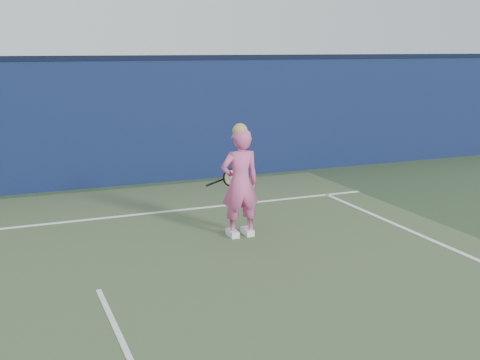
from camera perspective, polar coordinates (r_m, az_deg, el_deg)
name	(u,v)px	position (r m, az deg, el deg)	size (l,w,h in m)	color
ground	(115,327)	(6.36, -11.78, -13.48)	(80.00, 80.00, 0.00)	#293D25
backstop_wall	(48,127)	(12.28, -17.75, 4.83)	(24.00, 0.40, 2.50)	#0E1C3E
wall_cap	(43,58)	(12.19, -18.16, 10.89)	(24.00, 0.42, 0.10)	black
player	(240,183)	(8.81, 0.00, -0.26)	(0.59, 0.39, 1.69)	#D95495
racket	(229,178)	(9.21, -1.07, 0.21)	(0.53, 0.11, 0.28)	black
court_lines	(121,340)	(6.06, -11.18, -14.68)	(11.00, 12.04, 0.01)	white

